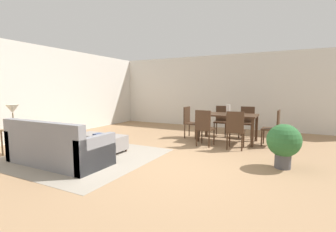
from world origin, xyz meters
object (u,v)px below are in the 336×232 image
object	(u,v)px
dining_chair_far_left	(222,119)
dining_chair_near_left	(204,126)
table_lamp	(12,110)
dining_chair_far_right	(247,120)
book_on_ottoman	(100,134)
potted_plant	(284,142)
dining_chair_head_west	(190,120)
ottoman_table	(101,141)
dining_chair_near_right	(235,128)
dining_chair_head_east	(274,126)
vase_centerpiece	(228,109)
couch	(57,149)
side_table	(14,135)
dining_table	(227,118)

from	to	relation	value
dining_chair_far_left	dining_chair_near_left	bearing A→B (deg)	-90.68
table_lamp	dining_chair_far_right	distance (m)	6.03
book_on_ottoman	potted_plant	xyz separation A→B (m)	(3.81, 0.62, 0.08)
potted_plant	dining_chair_head_west	bearing A→B (deg)	144.60
table_lamp	potted_plant	distance (m)	5.51
ottoman_table	dining_chair_near_right	world-z (taller)	dining_chair_near_right
dining_chair_head_east	vase_centerpiece	bearing A→B (deg)	176.69
table_lamp	book_on_ottoman	distance (m)	1.88
couch	dining_chair_far_left	xyz separation A→B (m)	(2.08, 4.28, 0.23)
table_lamp	dining_chair_far_left	distance (m)	5.51
dining_chair_far_left	dining_chair_far_right	size ratio (longest dim) A/B	1.00
couch	side_table	distance (m)	1.34
ottoman_table	dining_chair_head_east	world-z (taller)	dining_chair_head_east
side_table	book_on_ottoman	distance (m)	1.78
dining_chair_near_right	dining_chair_near_left	bearing A→B (deg)	-179.01
ottoman_table	book_on_ottoman	world-z (taller)	book_on_ottoman
ottoman_table	vase_centerpiece	xyz separation A→B (m)	(2.37, 2.42, 0.67)
couch	dining_chair_head_west	bearing A→B (deg)	69.40
side_table	dining_chair_head_east	world-z (taller)	dining_chair_head_east
couch	ottoman_table	bearing A→B (deg)	86.19
dining_table	dining_chair_head_east	bearing A→B (deg)	-1.17
side_table	dining_chair_far_left	size ratio (longest dim) A/B	0.63
side_table	dining_chair_head_east	distance (m)	6.06
dining_chair_far_right	vase_centerpiece	world-z (taller)	vase_centerpiece
dining_chair_near_left	dining_chair_far_left	world-z (taller)	same
dining_chair_far_left	dining_chair_head_east	xyz separation A→B (m)	(1.54, -0.80, 0.00)
dining_chair_head_east	vase_centerpiece	world-z (taller)	vase_centerpiece
ottoman_table	dining_chair_far_left	bearing A→B (deg)	57.56
dining_chair_near_left	dining_chair_head_east	xyz separation A→B (m)	(1.56, 0.82, 0.00)
dining_chair_head_east	book_on_ottoman	bearing A→B (deg)	-145.81
dining_table	dining_chair_head_west	size ratio (longest dim) A/B	1.69
table_lamp	dining_table	size ratio (longest dim) A/B	0.34
dining_chair_far_left	table_lamp	bearing A→B (deg)	-128.32
side_table	table_lamp	distance (m)	0.53
dining_chair_far_left	dining_chair_head_west	distance (m)	1.08
dining_chair_near_left	ottoman_table	bearing A→B (deg)	-142.37
dining_table	dining_chair_far_left	distance (m)	0.87
side_table	dining_chair_head_east	size ratio (longest dim) A/B	0.63
ottoman_table	vase_centerpiece	world-z (taller)	vase_centerpiece
table_lamp	dining_chair_head_west	size ratio (longest dim) A/B	0.57
couch	dining_table	size ratio (longest dim) A/B	1.32
side_table	table_lamp	size ratio (longest dim) A/B	1.11
dining_chair_near_left	dining_chair_near_right	distance (m)	0.77
dining_chair_far_left	potted_plant	bearing A→B (deg)	-55.07
couch	dining_chair_far_left	distance (m)	4.76
couch	dining_chair_near_right	bearing A→B (deg)	43.34
side_table	vase_centerpiece	xyz separation A→B (m)	(3.77, 3.57, 0.43)
dining_chair_far_left	dining_chair_head_west	xyz separation A→B (m)	(-0.76, -0.76, 0.00)
side_table	dining_chair_near_left	world-z (taller)	dining_chair_near_left
vase_centerpiece	book_on_ottoman	xyz separation A→B (m)	(-2.37, -2.47, -0.49)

